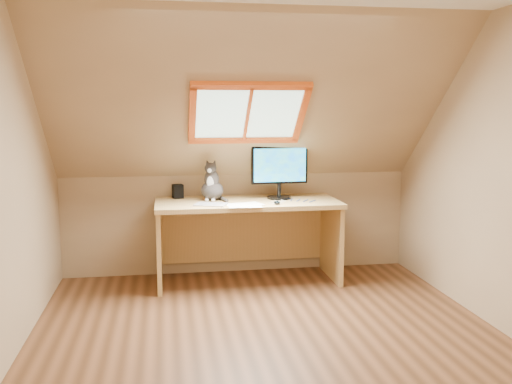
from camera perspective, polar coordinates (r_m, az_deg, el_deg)
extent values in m
plane|color=brown|center=(4.32, 1.28, -14.30)|extent=(3.50, 3.50, 0.00)
cube|color=tan|center=(2.34, 9.19, -3.33)|extent=(3.50, 0.02, 2.40)
cube|color=tan|center=(4.08, -23.62, 1.09)|extent=(0.02, 3.50, 2.40)
cube|color=tan|center=(4.66, 23.02, 1.97)|extent=(0.02, 3.50, 2.40)
cube|color=tan|center=(5.83, -1.82, -3.13)|extent=(3.50, 0.02, 1.00)
cube|color=tan|center=(4.95, -0.72, 8.78)|extent=(3.50, 1.56, 1.41)
cube|color=#B2E0CC|center=(5.02, -0.85, 7.98)|extent=(0.90, 0.53, 0.48)
cube|color=#E95215|center=(5.02, -0.85, 7.98)|extent=(1.02, 0.64, 0.59)
cube|color=tan|center=(5.43, -0.87, -1.09)|extent=(1.74, 0.76, 0.04)
cube|color=tan|center=(5.46, -9.65, -5.42)|extent=(0.04, 0.68, 0.75)
cube|color=tan|center=(5.69, 7.56, -4.80)|extent=(0.04, 0.68, 0.75)
cube|color=tan|center=(5.85, -1.36, -4.36)|extent=(1.64, 0.03, 0.52)
cylinder|color=black|center=(5.55, 2.32, -0.56)|extent=(0.23, 0.23, 0.02)
cylinder|color=black|center=(5.54, 2.33, 0.20)|extent=(0.04, 0.04, 0.13)
cube|color=black|center=(5.51, 2.34, 2.73)|extent=(0.56, 0.08, 0.36)
cube|color=#002FBF|center=(5.48, 2.42, 2.70)|extent=(0.51, 0.04, 0.32)
ellipsoid|color=#3C3735|center=(5.47, -4.41, 0.16)|extent=(0.28, 0.31, 0.18)
ellipsoid|color=#3C3735|center=(5.44, -4.45, 1.26)|extent=(0.18, 0.18, 0.20)
ellipsoid|color=silver|center=(5.38, -4.59, 0.96)|extent=(0.08, 0.06, 0.12)
ellipsoid|color=#3C3735|center=(5.38, -4.57, 2.39)|extent=(0.14, 0.13, 0.10)
sphere|color=silver|center=(5.34, -4.68, 2.15)|extent=(0.04, 0.04, 0.04)
cone|color=#3C3735|center=(5.41, -4.89, 2.96)|extent=(0.06, 0.06, 0.07)
cone|color=#3C3735|center=(5.39, -4.17, 2.95)|extent=(0.06, 0.06, 0.07)
cube|color=black|center=(5.61, -7.83, 0.07)|extent=(0.12, 0.12, 0.14)
cube|color=#B2B2B7|center=(5.19, -4.54, -1.25)|extent=(0.33, 0.28, 0.01)
ellipsoid|color=black|center=(5.22, 2.11, -1.07)|extent=(0.06, 0.10, 0.03)
cube|color=white|center=(5.17, -0.81, -1.33)|extent=(0.33, 0.27, 0.00)
cube|color=white|center=(5.17, -0.81, -1.31)|extent=(0.32, 0.24, 0.00)
cube|color=white|center=(5.17, -0.81, -1.30)|extent=(0.35, 0.30, 0.00)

